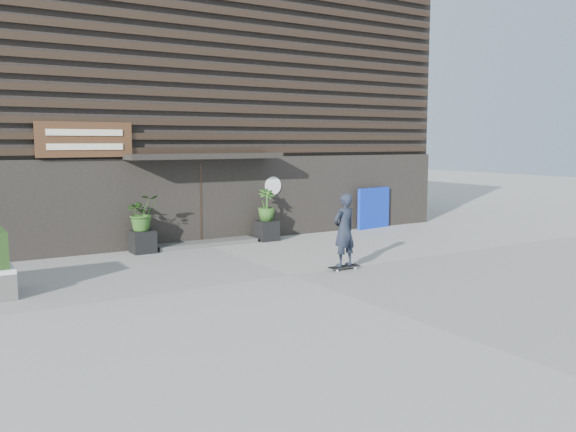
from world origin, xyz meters
TOP-DOWN VIEW (x-y plane):
  - ground at (0.00, 0.00)m, footprint 80.00×80.00m
  - entrance_step at (0.00, 4.60)m, footprint 3.00×0.80m
  - planter_pot_left at (-1.90, 4.40)m, footprint 0.60×0.60m
  - bamboo_left at (-1.90, 4.40)m, footprint 0.86×0.75m
  - planter_pot_right at (1.90, 4.40)m, footprint 0.60×0.60m
  - bamboo_right at (1.90, 4.40)m, footprint 0.54×0.54m
  - blue_tarp at (6.29, 4.70)m, footprint 1.48×0.35m
  - building at (-0.00, 9.96)m, footprint 18.00×11.00m
  - skateboarder at (1.35, -0.16)m, footprint 0.78×0.50m

SIDE VIEW (x-z plane):
  - ground at x=0.00m, z-range 0.00..0.00m
  - entrance_step at x=0.00m, z-range 0.00..0.12m
  - planter_pot_left at x=-1.90m, z-range 0.00..0.60m
  - planter_pot_right at x=1.90m, z-range 0.00..0.60m
  - blue_tarp at x=6.29m, z-range 0.00..1.39m
  - skateboarder at x=1.35m, z-range 0.04..1.82m
  - bamboo_left at x=-1.90m, z-range 0.60..1.56m
  - bamboo_right at x=1.90m, z-range 0.60..1.56m
  - building at x=0.00m, z-range -0.01..7.99m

